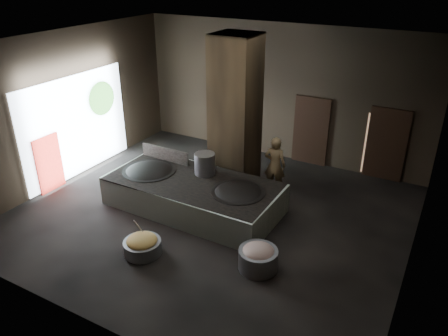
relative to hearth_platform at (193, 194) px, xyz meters
The scene contains 28 objects.
floor 0.77m from the hearth_platform, ahead, with size 10.00×9.00×0.10m, color black.
ceiling 4.18m from the hearth_platform, ahead, with size 10.00×9.00×0.10m, color black.
back_wall 4.90m from the hearth_platform, 82.29° to the left, with size 10.00×0.10×4.50m, color black.
front_wall 4.99m from the hearth_platform, 82.45° to the right, with size 10.00×0.10×4.50m, color black.
left_wall 4.81m from the hearth_platform, behind, with size 0.10×9.00×4.50m, color black.
right_wall 5.95m from the hearth_platform, ahead, with size 0.10×9.00×4.50m, color black.
pillar 2.63m from the hearth_platform, 80.51° to the left, with size 1.20×1.20×4.50m, color black.
hearth_platform is the anchor object (origin of this frame).
platform_cap 0.40m from the hearth_platform, ahead, with size 4.63×2.22×0.03m, color black.
wok_left 1.49m from the hearth_platform, behind, with size 1.49×1.49×0.41m, color black.
wok_left_rim 1.51m from the hearth_platform, behind, with size 1.52×1.52×0.05m, color black.
wok_right 1.39m from the hearth_platform, ahead, with size 1.39×1.39×0.39m, color black.
wok_right_rim 1.41m from the hearth_platform, ahead, with size 1.42×1.42×0.05m, color black.
stock_pot 0.91m from the hearth_platform, 84.81° to the left, with size 0.58×0.58×0.62m, color #A1A2A8.
splash_guard 1.75m from the hearth_platform, 152.65° to the left, with size 1.65×0.06×0.41m, color black.
cook 2.55m from the hearth_platform, 50.97° to the left, with size 0.63×0.41×1.73m, color #9B7C4F.
veg_basin 2.36m from the hearth_platform, 88.34° to the right, with size 0.89×0.89×0.33m, color slate.
veg_fill 2.35m from the hearth_platform, 88.34° to the right, with size 0.73×0.73×0.22m, color #9FAD53.
ladle 2.20m from the hearth_platform, 92.14° to the right, with size 0.03×0.03×0.70m, color #A1A2A8.
meat_basin 3.10m from the hearth_platform, 29.90° to the right, with size 0.88×0.88×0.48m, color slate.
meat_fill 3.10m from the hearth_platform, 29.90° to the right, with size 0.73×0.73×0.28m, color #AC7467.
doorway_near 4.81m from the hearth_platform, 67.65° to the left, with size 1.18×0.08×2.38m, color black.
doorway_near_glow 4.76m from the hearth_platform, 69.93° to the left, with size 0.76×0.04×1.79m, color #8C6647.
doorway_far 6.13m from the hearth_platform, 46.28° to the left, with size 1.18×0.08×2.38m, color black.
doorway_far_glow 6.00m from the hearth_platform, 48.22° to the left, with size 0.84×0.04×1.99m, color #8C6647.
left_opening 4.50m from the hearth_platform, behind, with size 0.04×4.20×3.10m, color white.
pavilion_sliver 4.44m from the hearth_platform, 164.96° to the right, with size 0.05×0.90×1.70m, color maroon.
tree_silhouette 4.77m from the hearth_platform, 163.55° to the left, with size 0.28×1.10×1.10m, color #194714.
Camera 1 is at (5.21, -8.74, 6.30)m, focal length 35.00 mm.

